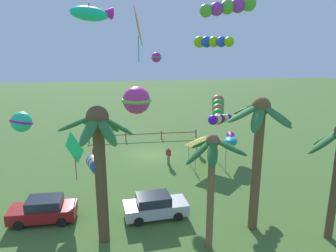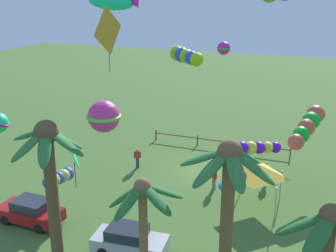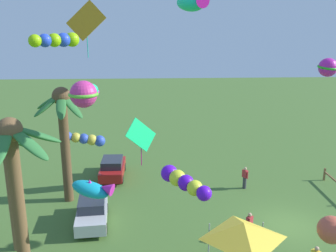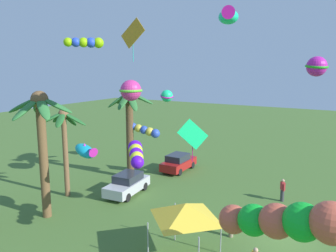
% 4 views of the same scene
% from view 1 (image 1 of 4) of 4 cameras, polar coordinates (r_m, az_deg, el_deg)
% --- Properties ---
extents(ground_plane, '(120.00, 120.00, 0.00)m').
position_cam_1_polar(ground_plane, '(31.30, -2.95, -5.09)').
color(ground_plane, '#476B2D').
extents(palm_tree_0, '(3.11, 3.20, 6.32)m').
position_cam_1_polar(palm_tree_0, '(16.18, 7.85, -6.97)').
color(palm_tree_0, brown).
rests_on(palm_tree_0, ground).
extents(palm_tree_1, '(3.89, 3.81, 7.58)m').
position_cam_1_polar(palm_tree_1, '(16.81, -12.13, -3.80)').
color(palm_tree_1, brown).
rests_on(palm_tree_1, ground).
extents(palm_tree_3, '(3.92, 3.86, 7.82)m').
position_cam_1_polar(palm_tree_3, '(18.20, 15.86, -1.67)').
color(palm_tree_3, brown).
rests_on(palm_tree_3, ground).
extents(rail_fence, '(12.06, 0.12, 0.95)m').
position_cam_1_polar(rail_fence, '(35.81, -4.34, -1.51)').
color(rail_fence, brown).
rests_on(rail_fence, ground).
extents(parked_car_0, '(3.92, 1.77, 1.51)m').
position_cam_1_polar(parked_car_0, '(21.51, -21.26, -13.71)').
color(parked_car_0, '#A51919').
rests_on(parked_car_0, ground).
extents(parked_car_1, '(4.03, 2.03, 1.51)m').
position_cam_1_polar(parked_car_1, '(20.56, -2.29, -14.01)').
color(parked_car_1, '#BCBCC1').
rests_on(parked_car_1, ground).
extents(spectator_0, '(0.43, 0.43, 1.59)m').
position_cam_1_polar(spectator_0, '(28.66, 0.08, -5.26)').
color(spectator_0, gray).
rests_on(spectator_0, ground).
extents(spectator_1, '(0.48, 0.39, 1.59)m').
position_cam_1_polar(spectator_1, '(29.76, -12.79, -4.87)').
color(spectator_1, '#38383D').
rests_on(spectator_1, ground).
extents(spectator_2, '(0.48, 0.40, 1.59)m').
position_cam_1_polar(spectator_2, '(31.33, 5.29, -3.54)').
color(spectator_2, '#2D3351').
rests_on(spectator_2, ground).
extents(festival_tent, '(2.86, 2.86, 2.85)m').
position_cam_1_polar(festival_tent, '(27.68, 6.93, -2.49)').
color(festival_tent, '#9E9EA3').
rests_on(festival_tent, ground).
extents(kite_tube_0, '(1.00, 2.65, 1.12)m').
position_cam_1_polar(kite_tube_0, '(18.46, -13.06, -6.45)').
color(kite_tube_0, blue).
extents(kite_tube_1, '(2.18, 4.54, 2.30)m').
position_cam_1_polar(kite_tube_1, '(32.44, 8.88, 3.12)').
color(kite_tube_1, '#C8533B').
extents(kite_diamond_2, '(0.42, 2.16, 2.99)m').
position_cam_1_polar(kite_diamond_2, '(18.10, -5.35, 17.19)').
color(kite_diamond_2, '#C68819').
extents(kite_fish_3, '(3.24, 2.19, 1.32)m').
position_cam_1_polar(kite_fish_3, '(24.06, -13.38, 18.90)').
color(kite_fish_3, '#15D893').
extents(kite_ball_4, '(1.94, 1.94, 1.54)m').
position_cam_1_polar(kite_ball_4, '(17.94, -5.62, 4.57)').
color(kite_ball_4, '#D7328A').
extents(kite_tube_5, '(4.52, 1.39, 1.70)m').
position_cam_1_polar(kite_tube_5, '(27.56, 10.96, 20.10)').
color(kite_tube_5, '#54B22B').
extents(kite_ball_6, '(1.66, 1.66, 1.07)m').
position_cam_1_polar(kite_ball_6, '(18.32, -24.59, 0.68)').
color(kite_ball_6, '#1DDE8A').
extents(kite_tube_7, '(2.30, 1.97, 0.89)m').
position_cam_1_polar(kite_tube_7, '(24.58, 9.20, 1.25)').
color(kite_tube_7, '#5610DB').
extents(kite_tube_8, '(1.86, 1.86, 0.64)m').
position_cam_1_polar(kite_tube_8, '(18.09, 7.83, 14.61)').
color(kite_tube_8, '#8DCE0B').
extents(kite_ball_9, '(1.45, 1.45, 0.93)m').
position_cam_1_polar(kite_ball_9, '(30.46, -2.09, 12.11)').
color(kite_ball_9, '#BF20A1').
extents(kite_diamond_10, '(1.49, 2.10, 3.49)m').
position_cam_1_polar(kite_diamond_10, '(22.02, -16.32, -3.91)').
color(kite_diamond_10, '#15EE7D').
extents(kite_fish_11, '(1.39, 2.10, 0.94)m').
position_cam_1_polar(kite_fish_11, '(21.02, 11.07, -2.52)').
color(kite_fish_11, '#12A0BE').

